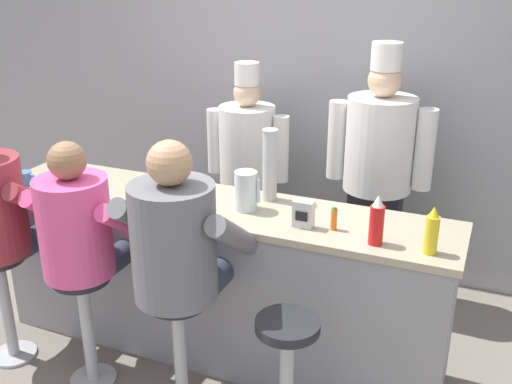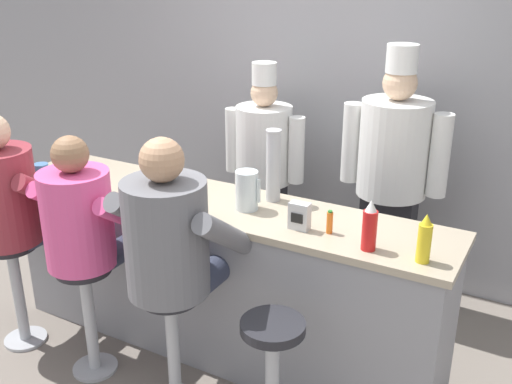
{
  "view_description": "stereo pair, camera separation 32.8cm",
  "coord_description": "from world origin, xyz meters",
  "px_view_note": "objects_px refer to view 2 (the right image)",
  "views": [
    {
      "loc": [
        1.46,
        -2.56,
        2.33
      ],
      "look_at": [
        0.27,
        0.26,
        1.12
      ],
      "focal_mm": 42.0,
      "sensor_mm": 36.0,
      "label": 1
    },
    {
      "loc": [
        1.75,
        -2.42,
        2.33
      ],
      "look_at": [
        0.27,
        0.26,
        1.12
      ],
      "focal_mm": 42.0,
      "sensor_mm": 36.0,
      "label": 2
    }
  ],
  "objects_px": {
    "cup_stack_steel": "(273,166)",
    "cook_in_whites_far": "(392,171)",
    "mustard_bottle_yellow": "(424,240)",
    "ketchup_bottle_red": "(370,227)",
    "empty_stool_round": "(272,364)",
    "diner_seated_grey": "(171,242)",
    "water_pitcher_clear": "(247,190)",
    "cereal_bowl": "(186,193)",
    "breakfast_plate": "(154,189)",
    "coffee_mug_blue": "(42,170)",
    "hot_sauce_bottle_orange": "(330,222)",
    "coffee_mug_white": "(78,164)",
    "napkin_dispenser_chrome": "(299,216)",
    "diner_seated_maroon": "(8,201)",
    "diner_seated_pink": "(83,225)",
    "cook_in_whites_near": "(264,163)"
  },
  "relations": [
    {
      "from": "cup_stack_steel",
      "to": "cook_in_whites_far",
      "type": "xyz_separation_m",
      "value": [
        0.47,
        0.81,
        -0.21
      ]
    },
    {
      "from": "mustard_bottle_yellow",
      "to": "ketchup_bottle_red",
      "type": "bearing_deg",
      "value": -179.69
    },
    {
      "from": "empty_stool_round",
      "to": "cook_in_whites_far",
      "type": "xyz_separation_m",
      "value": [
        0.08,
        1.56,
        0.52
      ]
    },
    {
      "from": "ketchup_bottle_red",
      "to": "diner_seated_grey",
      "type": "bearing_deg",
      "value": -157.58
    },
    {
      "from": "diner_seated_grey",
      "to": "water_pitcher_clear",
      "type": "bearing_deg",
      "value": 74.73
    },
    {
      "from": "cereal_bowl",
      "to": "diner_seated_grey",
      "type": "bearing_deg",
      "value": -62.58
    },
    {
      "from": "diner_seated_grey",
      "to": "cup_stack_steel",
      "type": "bearing_deg",
      "value": 73.55
    },
    {
      "from": "cup_stack_steel",
      "to": "cook_in_whites_far",
      "type": "distance_m",
      "value": 0.96
    },
    {
      "from": "breakfast_plate",
      "to": "coffee_mug_blue",
      "type": "bearing_deg",
      "value": -170.14
    },
    {
      "from": "hot_sauce_bottle_orange",
      "to": "breakfast_plate",
      "type": "xyz_separation_m",
      "value": [
        -1.16,
        0.04,
        -0.05
      ]
    },
    {
      "from": "hot_sauce_bottle_orange",
      "to": "empty_stool_round",
      "type": "distance_m",
      "value": 0.76
    },
    {
      "from": "breakfast_plate",
      "to": "coffee_mug_white",
      "type": "height_order",
      "value": "coffee_mug_white"
    },
    {
      "from": "coffee_mug_white",
      "to": "napkin_dispenser_chrome",
      "type": "xyz_separation_m",
      "value": [
        1.66,
        -0.11,
        0.03
      ]
    },
    {
      "from": "cup_stack_steel",
      "to": "ketchup_bottle_red",
      "type": "bearing_deg",
      "value": -25.83
    },
    {
      "from": "coffee_mug_white",
      "to": "diner_seated_maroon",
      "type": "height_order",
      "value": "diner_seated_maroon"
    },
    {
      "from": "water_pitcher_clear",
      "to": "breakfast_plate",
      "type": "distance_m",
      "value": 0.64
    },
    {
      "from": "coffee_mug_blue",
      "to": "empty_stool_round",
      "type": "distance_m",
      "value": 2.01
    },
    {
      "from": "diner_seated_maroon",
      "to": "cook_in_whites_far",
      "type": "xyz_separation_m",
      "value": [
        1.88,
        1.52,
        0.04
      ]
    },
    {
      "from": "breakfast_plate",
      "to": "diner_seated_grey",
      "type": "bearing_deg",
      "value": -45.07
    },
    {
      "from": "water_pitcher_clear",
      "to": "diner_seated_maroon",
      "type": "height_order",
      "value": "diner_seated_maroon"
    },
    {
      "from": "cup_stack_steel",
      "to": "diner_seated_maroon",
      "type": "height_order",
      "value": "diner_seated_maroon"
    },
    {
      "from": "breakfast_plate",
      "to": "diner_seated_maroon",
      "type": "xyz_separation_m",
      "value": [
        -0.71,
        -0.49,
        -0.05
      ]
    },
    {
      "from": "coffee_mug_blue",
      "to": "coffee_mug_white",
      "type": "xyz_separation_m",
      "value": [
        0.14,
        0.18,
        0.01
      ]
    },
    {
      "from": "hot_sauce_bottle_orange",
      "to": "coffee_mug_white",
      "type": "xyz_separation_m",
      "value": [
        -1.82,
        0.08,
        -0.01
      ]
    },
    {
      "from": "water_pitcher_clear",
      "to": "breakfast_plate",
      "type": "bearing_deg",
      "value": -177.05
    },
    {
      "from": "coffee_mug_blue",
      "to": "diner_seated_grey",
      "type": "height_order",
      "value": "diner_seated_grey"
    },
    {
      "from": "diner_seated_grey",
      "to": "empty_stool_round",
      "type": "distance_m",
      "value": 0.78
    },
    {
      "from": "ketchup_bottle_red",
      "to": "diner_seated_pink",
      "type": "xyz_separation_m",
      "value": [
        -1.51,
        -0.38,
        -0.17
      ]
    },
    {
      "from": "ketchup_bottle_red",
      "to": "diner_seated_maroon",
      "type": "bearing_deg",
      "value": -169.9
    },
    {
      "from": "coffee_mug_white",
      "to": "breakfast_plate",
      "type": "bearing_deg",
      "value": -3.61
    },
    {
      "from": "ketchup_bottle_red",
      "to": "empty_stool_round",
      "type": "relative_size",
      "value": 0.36
    },
    {
      "from": "breakfast_plate",
      "to": "napkin_dispenser_chrome",
      "type": "height_order",
      "value": "napkin_dispenser_chrome"
    },
    {
      "from": "ketchup_bottle_red",
      "to": "coffee_mug_blue",
      "type": "height_order",
      "value": "ketchup_bottle_red"
    },
    {
      "from": "hot_sauce_bottle_orange",
      "to": "coffee_mug_white",
      "type": "bearing_deg",
      "value": 177.54
    },
    {
      "from": "diner_seated_maroon",
      "to": "ketchup_bottle_red",
      "type": "bearing_deg",
      "value": 10.1
    },
    {
      "from": "mustard_bottle_yellow",
      "to": "cook_in_whites_near",
      "type": "relative_size",
      "value": 0.15
    },
    {
      "from": "breakfast_plate",
      "to": "cup_stack_steel",
      "type": "distance_m",
      "value": 0.76
    },
    {
      "from": "coffee_mug_white",
      "to": "diner_seated_pink",
      "type": "relative_size",
      "value": 0.09
    },
    {
      "from": "diner_seated_grey",
      "to": "coffee_mug_white",
      "type": "bearing_deg",
      "value": 155.19
    },
    {
      "from": "diner_seated_pink",
      "to": "mustard_bottle_yellow",
      "type": "bearing_deg",
      "value": 12.1
    },
    {
      "from": "hot_sauce_bottle_orange",
      "to": "cereal_bowl",
      "type": "bearing_deg",
      "value": 177.26
    },
    {
      "from": "hot_sauce_bottle_orange",
      "to": "coffee_mug_white",
      "type": "height_order",
      "value": "hot_sauce_bottle_orange"
    },
    {
      "from": "mustard_bottle_yellow",
      "to": "diner_seated_pink",
      "type": "xyz_separation_m",
      "value": [
        -1.77,
        -0.38,
        -0.17
      ]
    },
    {
      "from": "cook_in_whites_near",
      "to": "ketchup_bottle_red",
      "type": "bearing_deg",
      "value": -44.05
    },
    {
      "from": "hot_sauce_bottle_orange",
      "to": "water_pitcher_clear",
      "type": "bearing_deg",
      "value": 172.57
    },
    {
      "from": "ketchup_bottle_red",
      "to": "coffee_mug_blue",
      "type": "distance_m",
      "value": 2.19
    },
    {
      "from": "cereal_bowl",
      "to": "cook_in_whites_far",
      "type": "bearing_deg",
      "value": 47.69
    },
    {
      "from": "cereal_bowl",
      "to": "breakfast_plate",
      "type": "bearing_deg",
      "value": -178.01
    },
    {
      "from": "napkin_dispenser_chrome",
      "to": "cup_stack_steel",
      "type": "bearing_deg",
      "value": 136.53
    },
    {
      "from": "diner_seated_grey",
      "to": "ketchup_bottle_red",
      "type": "bearing_deg",
      "value": 22.42
    }
  ]
}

